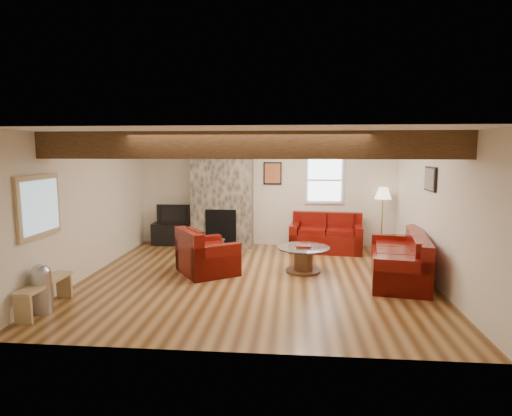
{
  "coord_description": "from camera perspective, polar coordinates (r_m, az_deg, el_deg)",
  "views": [
    {
      "loc": [
        0.65,
        -7.22,
        2.25
      ],
      "look_at": [
        -0.03,
        0.4,
        1.2
      ],
      "focal_mm": 30.0,
      "sensor_mm": 36.0,
      "label": 1
    }
  ],
  "objects": [
    {
      "name": "armchair_red",
      "position": [
        7.91,
        -6.5,
        -5.69
      ],
      "size": [
        1.3,
        1.34,
        0.82
      ],
      "primitive_type": null,
      "rotation": [
        0.0,
        0.0,
        2.16
      ],
      "color": "#470905",
      "rests_on": "floor"
    },
    {
      "name": "coffee_table",
      "position": [
        7.99,
        6.32,
        -6.83
      ],
      "size": [
        0.97,
        0.97,
        0.5
      ],
      "color": "#472816",
      "rests_on": "floor"
    },
    {
      "name": "oak_beam",
      "position": [
        6.01,
        -1.13,
        8.38
      ],
      "size": [
        6.0,
        0.36,
        0.38
      ],
      "primitive_type": "cube",
      "color": "black",
      "rests_on": "room"
    },
    {
      "name": "coal_bucket",
      "position": [
        9.27,
        -5.26,
        -5.15
      ],
      "size": [
        0.37,
        0.37,
        0.35
      ],
      "primitive_type": null,
      "color": "slate",
      "rests_on": "floor"
    },
    {
      "name": "pedal_bin",
      "position": [
        6.72,
        -26.69,
        -9.52
      ],
      "size": [
        0.29,
        0.29,
        0.69
      ],
      "primitive_type": null,
      "rotation": [
        0.0,
        0.0,
        0.03
      ],
      "color": "#ABABB0",
      "rests_on": "floor"
    },
    {
      "name": "hatch_window",
      "position": [
        6.82,
        -26.94,
        0.22
      ],
      "size": [
        0.08,
        1.0,
        0.9
      ],
      "primitive_type": null,
      "color": "tan",
      "rests_on": "room"
    },
    {
      "name": "television",
      "position": [
        10.26,
        -10.83,
        -0.75
      ],
      "size": [
        0.79,
        0.1,
        0.45
      ],
      "primitive_type": "imported",
      "color": "black",
      "rests_on": "tv_cabinet"
    },
    {
      "name": "pine_bench",
      "position": [
        6.84,
        -26.28,
        -10.43
      ],
      "size": [
        0.25,
        1.09,
        0.41
      ],
      "primitive_type": null,
      "color": "tan",
      "rests_on": "floor"
    },
    {
      "name": "room",
      "position": [
        7.32,
        -0.05,
        -0.04
      ],
      "size": [
        8.0,
        8.0,
        8.0
      ],
      "color": "#5A3517",
      "rests_on": "ground"
    },
    {
      "name": "floor_lamp",
      "position": [
        9.86,
        16.57,
        1.47
      ],
      "size": [
        0.36,
        0.36,
        1.42
      ],
      "color": "#AA8F46",
      "rests_on": "floor"
    },
    {
      "name": "artwork_right",
      "position": [
        7.89,
        22.17,
        3.6
      ],
      "size": [
        0.06,
        0.55,
        0.42
      ],
      "primitive_type": null,
      "color": "black",
      "rests_on": "room"
    },
    {
      "name": "loveseat",
      "position": [
        9.66,
        9.36,
        -3.24
      ],
      "size": [
        1.66,
        1.08,
        0.83
      ],
      "primitive_type": null,
      "rotation": [
        0.0,
        0.0,
        -0.12
      ],
      "color": "#470905",
      "rests_on": "floor"
    },
    {
      "name": "artwork_back",
      "position": [
        9.96,
        2.23,
        4.64
      ],
      "size": [
        0.42,
        0.06,
        0.52
      ],
      "primitive_type": null,
      "color": "black",
      "rests_on": "room"
    },
    {
      "name": "chimney_breast",
      "position": [
        9.91,
        -4.51,
        1.82
      ],
      "size": [
        1.4,
        0.67,
        2.5
      ],
      "color": "#39352C",
      "rests_on": "floor"
    },
    {
      "name": "ceiling_dome",
      "position": [
        8.13,
        6.95,
        9.09
      ],
      "size": [
        0.4,
        0.4,
        0.18
      ],
      "primitive_type": null,
      "color": "#F0E1CC",
      "rests_on": "room"
    },
    {
      "name": "back_window",
      "position": [
        9.98,
        9.13,
        3.69
      ],
      "size": [
        0.9,
        0.08,
        1.1
      ],
      "primitive_type": null,
      "color": "silver",
      "rests_on": "room"
    },
    {
      "name": "tv_cabinet",
      "position": [
        10.34,
        -10.77,
        -3.42
      ],
      "size": [
        1.04,
        0.42,
        0.52
      ],
      "primitive_type": "cube",
      "color": "black",
      "rests_on": "floor"
    },
    {
      "name": "sofa_three",
      "position": [
        7.9,
        18.45,
        -6.1
      ],
      "size": [
        1.2,
        2.21,
        0.81
      ],
      "primitive_type": null,
      "rotation": [
        0.0,
        0.0,
        -1.73
      ],
      "color": "#470905",
      "rests_on": "floor"
    }
  ]
}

